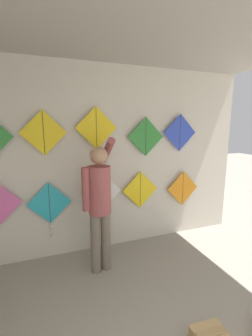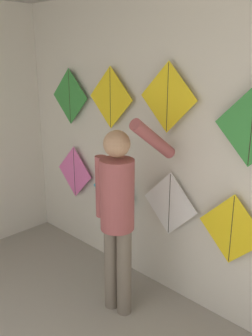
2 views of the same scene
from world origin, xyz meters
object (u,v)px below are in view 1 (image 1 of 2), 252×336
Objects in this scene: kite_3 at (140,190)px; kite_6 at (44,133)px; kite_4 at (183,188)px; kite_7 at (97,128)px; kite_1 at (50,206)px; kite_2 at (102,192)px; shopkeeper at (99,199)px; kite_8 at (146,137)px; kite_9 at (180,133)px.

kite_6 is (-1.41, 0.00, 0.93)m from kite_3.
kite_4 is 1.83m from kite_7.
kite_7 reaches higher than kite_3.
kite_1 is at bearing -179.93° from kite_7.
kite_7 is at bearing 180.00° from kite_2.
kite_1 is 2.21m from kite_4.
kite_7 is at bearing 71.96° from shopkeeper.
kite_9 is (0.62, 0.00, 0.06)m from kite_8.
kite_8 reaches higher than kite_3.
kite_7 reaches higher than kite_4.
kite_7 is (-0.69, 0.00, 0.99)m from kite_3.
kite_9 reaches higher than kite_2.
shopkeeper is 2.94× the size of kite_6.
kite_2 is 1.45m from kite_4.
kite_4 is at bearing 0.02° from kite_1.
kite_2 is at bearing 0.00° from kite_6.
kite_2 reaches higher than kite_3.
kite_1 is (-0.61, 0.50, -0.19)m from shopkeeper.
kite_3 is 1.14m from kite_9.
shopkeeper reaches higher than kite_4.
kite_3 is 1.00× the size of kite_7.
kite_9 is at bearing 0.00° from kite_6.
kite_6 reaches higher than kite_3.
shopkeeper is 2.94× the size of kite_8.
shopkeeper is 1.25m from kite_8.
kite_2 is at bearing 180.00° from kite_9.
kite_2 is 1.00× the size of kite_9.
kite_1 is 1.34× the size of kite_6.
kite_9 is at bearing 0.00° from kite_2.
shopkeeper is at bearing -38.92° from kite_6.
kite_2 is at bearing 180.00° from kite_8.
kite_4 is (0.81, 0.00, -0.06)m from kite_3.
shopkeeper is 1.15m from kite_6.
kite_6 is 1.00× the size of kite_9.
kite_2 is 1.00× the size of kite_7.
kite_3 is at bearing 0.00° from kite_7.
kite_6 reaches higher than kite_1.
kite_2 is (0.16, 0.50, -0.07)m from shopkeeper.
kite_2 is 0.64m from kite_3.
kite_3 reaches higher than kite_1.
shopkeeper is 2.94× the size of kite_4.
kite_2 reaches higher than kite_1.
kite_9 is at bearing 180.00° from kite_4.
kite_8 is (-0.73, 0.00, 0.90)m from kite_4.
kite_2 is 1.00× the size of kite_3.
kite_4 is at bearing 0.00° from kite_3.
kite_6 is (-2.22, 0.00, 0.99)m from kite_4.
kite_6 is 1.00× the size of kite_8.
kite_6 is at bearing 180.00° from kite_8.
kite_3 is at bearing 180.00° from kite_4.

